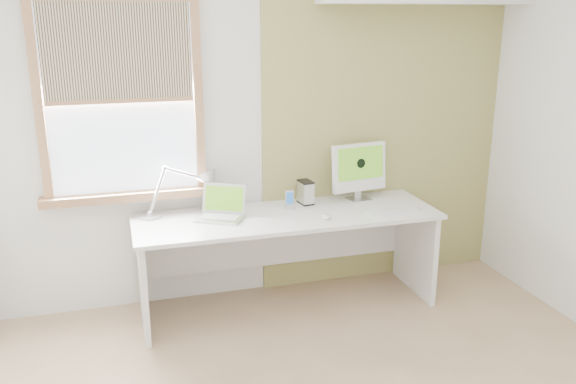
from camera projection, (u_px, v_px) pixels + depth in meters
name	position (u px, v px, depth m)	size (l,w,h in m)	color
room	(350.00, 192.00, 2.86)	(4.04, 3.54, 2.64)	tan
accent_wall	(384.00, 122.00, 4.73)	(2.00, 0.02, 2.60)	#9A944E
window	(121.00, 101.00, 4.10)	(1.20, 0.14, 1.42)	#9F6E47
desk	(285.00, 237.00, 4.43)	(2.20, 0.70, 0.73)	white
desk_lamp	(198.00, 186.00, 4.34)	(0.66, 0.28, 0.36)	silver
laptop	(222.00, 210.00, 4.24)	(0.40, 0.38, 0.23)	silver
phone_dock	(289.00, 204.00, 4.43)	(0.08, 0.08, 0.15)	silver
external_drive	(305.00, 192.00, 4.54)	(0.10, 0.15, 0.18)	silver
imac	(359.00, 168.00, 4.60)	(0.46, 0.18, 0.44)	silver
keyboard	(395.00, 212.00, 4.35)	(0.41, 0.15, 0.02)	white
mouse	(326.00, 217.00, 4.23)	(0.06, 0.10, 0.03)	white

